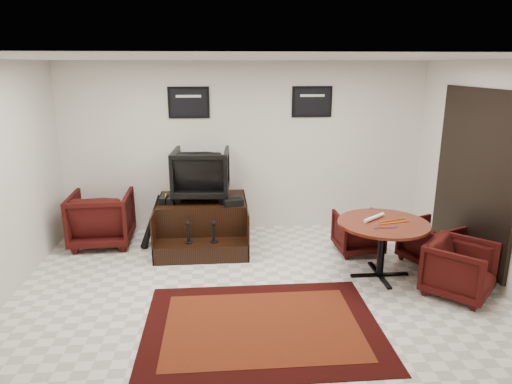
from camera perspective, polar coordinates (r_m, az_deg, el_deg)
ground at (r=5.71m, az=0.23°, el=-12.99°), size 6.00×6.00×0.00m
room_shell at (r=5.27m, az=4.58°, el=5.21°), size 6.02×5.02×2.81m
area_rug at (r=5.14m, az=0.76°, el=-16.42°), size 2.54×1.90×0.01m
shine_podium at (r=7.23m, az=-6.69°, el=-3.95°), size 1.37×1.41×0.71m
shine_chair at (r=7.13m, az=-6.87°, el=2.64°), size 0.90×0.85×0.88m
shoes_pair at (r=7.05m, az=-10.99°, el=-0.96°), size 0.25×0.29×0.10m
polish_kit at (r=6.81m, az=-2.86°, el=-1.28°), size 0.32×0.25×0.10m
umbrella_black at (r=7.12m, az=-12.97°, el=-3.54°), size 0.33×0.12×0.89m
umbrella_hooked at (r=7.25m, az=-12.95°, el=-3.51°), size 0.30×0.11×0.81m
armchair_side at (r=7.50m, az=-18.75°, el=-2.84°), size 0.93×0.88×0.93m
meeting_table at (r=6.18m, az=15.58°, el=-4.44°), size 1.17×1.17×0.77m
table_chair_back at (r=7.03m, az=12.66°, el=-4.71°), size 0.68×0.64×0.67m
table_chair_window at (r=6.94m, az=20.94°, el=-5.66°), size 0.83×0.85×0.67m
table_chair_corner at (r=6.12m, az=24.16°, el=-8.49°), size 1.00×1.00×0.75m
paper_roll at (r=6.21m, az=14.56°, el=-3.11°), size 0.36×0.30×0.05m
table_clutter at (r=6.14m, az=16.60°, el=-3.70°), size 0.56×0.38×0.01m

